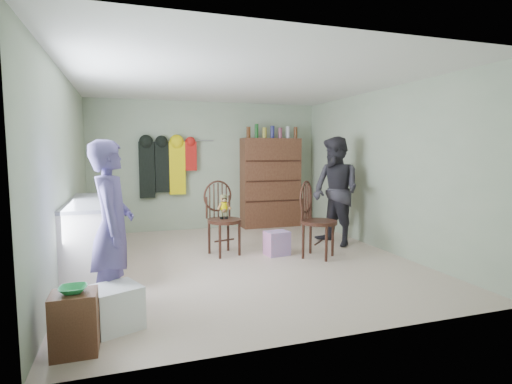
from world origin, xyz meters
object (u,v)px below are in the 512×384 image
object	(u,v)px
chair_front	(222,214)
chair_far	(314,216)
dresser	(271,182)
counter	(95,237)

from	to	relation	value
chair_front	chair_far	xyz separation A→B (m)	(1.23, -0.59, -0.01)
chair_front	chair_far	size ratio (longest dim) A/B	0.99
dresser	chair_front	bearing A→B (deg)	-128.13
chair_front	chair_far	distance (m)	1.37
counter	chair_front	distance (m)	1.81
counter	dresser	xyz separation A→B (m)	(3.20, 2.30, 0.44)
counter	chair_far	distance (m)	2.99
chair_front	dresser	bearing A→B (deg)	36.37
chair_far	dresser	xyz separation A→B (m)	(0.22, 2.44, 0.31)
dresser	chair_far	bearing A→B (deg)	-95.07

